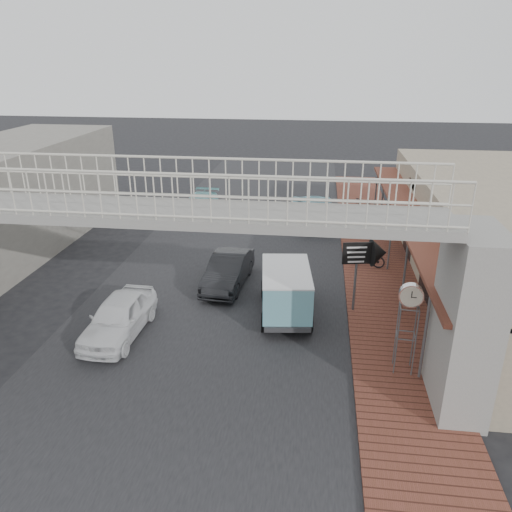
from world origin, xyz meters
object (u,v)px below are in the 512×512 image
(dark_sedan, at_px, (228,271))
(arrow_sign, at_px, (376,254))
(motorcycle_near, at_px, (366,257))
(motorcycle_far, at_px, (362,208))
(angkot_van, at_px, (286,285))
(angkot_curb, at_px, (313,208))
(white_hatchback, at_px, (119,317))
(angkot_far, at_px, (199,205))
(street_clock, at_px, (411,299))

(dark_sedan, xyz_separation_m, arrow_sign, (5.64, -1.60, 1.66))
(motorcycle_near, relative_size, motorcycle_far, 0.91)
(dark_sedan, bearing_deg, angkot_van, -36.86)
(angkot_curb, xyz_separation_m, arrow_sign, (2.41, -10.78, 1.59))
(dark_sedan, height_order, arrow_sign, arrow_sign)
(white_hatchback, relative_size, angkot_far, 0.95)
(angkot_van, bearing_deg, white_hatchback, -165.29)
(angkot_van, height_order, motorcycle_far, angkot_van)
(angkot_curb, distance_m, motorcycle_far, 2.91)
(white_hatchback, bearing_deg, arrow_sign, 19.58)
(white_hatchback, xyz_separation_m, street_clock, (9.17, -1.02, 1.76))
(motorcycle_near, height_order, street_clock, street_clock)
(dark_sedan, bearing_deg, motorcycle_far, 63.17)
(motorcycle_far, height_order, arrow_sign, arrow_sign)
(motorcycle_far, height_order, street_clock, street_clock)
(white_hatchback, distance_m, street_clock, 9.39)
(dark_sedan, height_order, angkot_far, dark_sedan)
(angkot_van, height_order, street_clock, street_clock)
(angkot_far, xyz_separation_m, motorcycle_near, (9.20, -6.84, -0.08))
(dark_sedan, xyz_separation_m, angkot_far, (-3.45, 9.37, -0.05))
(motorcycle_far, bearing_deg, street_clock, -163.77)
(angkot_curb, xyz_separation_m, motorcycle_far, (2.81, 0.77, -0.09))
(angkot_curb, bearing_deg, white_hatchback, 60.27)
(angkot_van, relative_size, arrow_sign, 1.44)
(angkot_van, xyz_separation_m, street_clock, (3.72, -3.15, 1.25))
(angkot_van, relative_size, motorcycle_far, 2.21)
(angkot_curb, relative_size, street_clock, 1.86)
(motorcycle_far, bearing_deg, white_hatchback, 163.35)
(street_clock, bearing_deg, angkot_curb, 106.26)
(angkot_curb, xyz_separation_m, motorcycle_near, (2.52, -6.65, -0.20))
(angkot_far, xyz_separation_m, street_clock, (9.67, -14.72, 1.83))
(angkot_far, xyz_separation_m, angkot_van, (5.95, -11.58, 0.57))
(motorcycle_near, bearing_deg, motorcycle_far, 13.84)
(motorcycle_near, distance_m, arrow_sign, 4.50)
(angkot_van, distance_m, motorcycle_far, 12.67)
(dark_sedan, relative_size, angkot_curb, 0.76)
(angkot_curb, relative_size, arrow_sign, 1.91)
(dark_sedan, xyz_separation_m, angkot_curb, (3.24, 9.18, 0.07))
(angkot_curb, height_order, street_clock, street_clock)
(angkot_far, bearing_deg, white_hatchback, -84.97)
(angkot_van, bearing_deg, motorcycle_far, 67.19)
(angkot_curb, relative_size, motorcycle_near, 3.20)
(dark_sedan, distance_m, motorcycle_far, 11.64)
(angkot_curb, height_order, motorcycle_far, angkot_curb)
(angkot_curb, xyz_separation_m, street_clock, (2.99, -14.53, 1.71))
(motorcycle_near, height_order, arrow_sign, arrow_sign)
(angkot_far, relative_size, motorcycle_far, 2.33)
(street_clock, bearing_deg, motorcycle_near, 98.04)
(motorcycle_near, relative_size, street_clock, 0.58)
(white_hatchback, distance_m, motorcycle_near, 11.08)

